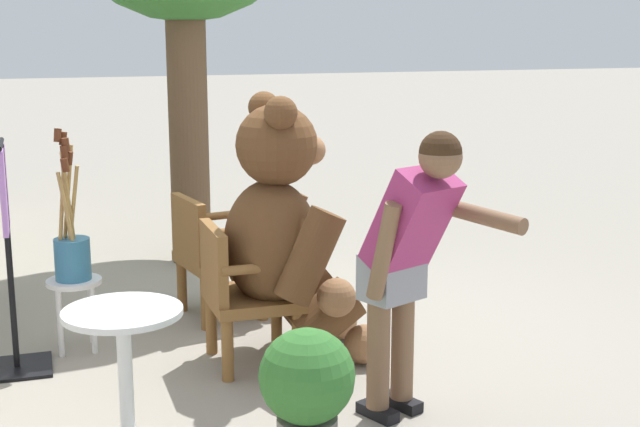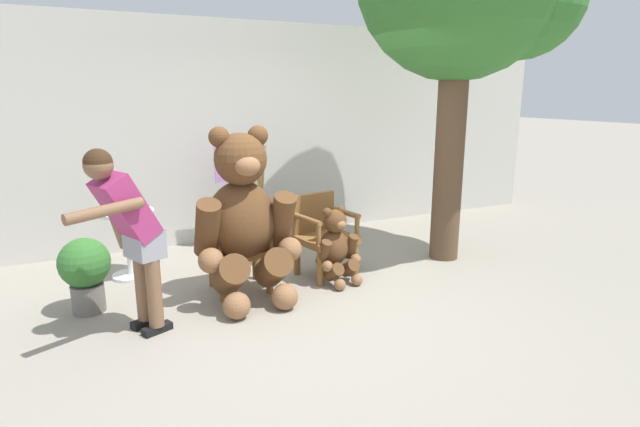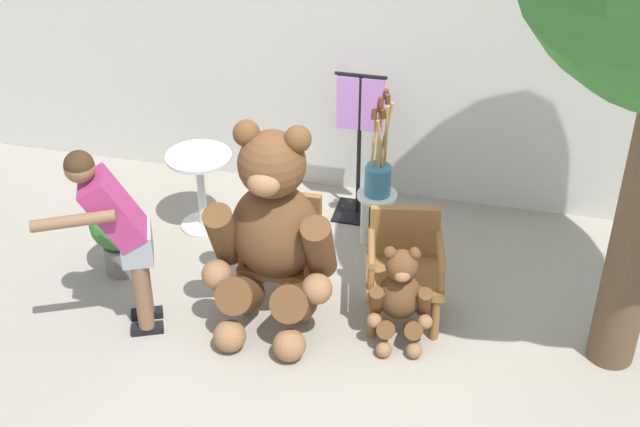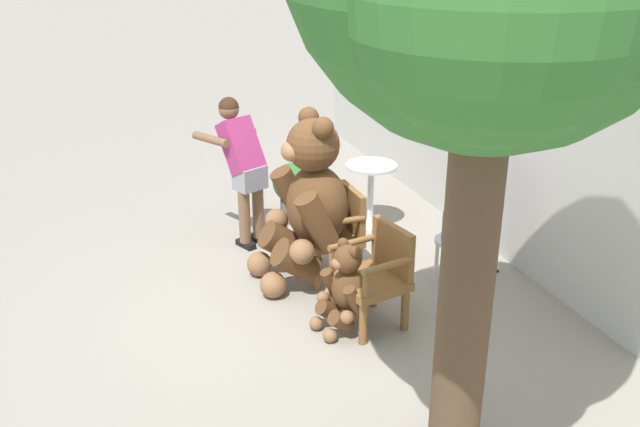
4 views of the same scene
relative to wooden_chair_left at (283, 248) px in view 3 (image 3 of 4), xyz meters
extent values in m
plane|color=gray|center=(0.47, -0.59, -0.46)|extent=(60.00, 60.00, 0.00)
cube|color=beige|center=(0.47, 1.81, 0.94)|extent=(10.00, 0.16, 2.80)
cube|color=brown|center=(0.00, -0.06, -0.06)|extent=(0.57, 0.53, 0.07)
cylinder|color=brown|center=(-0.23, -0.27, -0.28)|extent=(0.07, 0.07, 0.37)
cylinder|color=brown|center=(0.23, -0.27, -0.28)|extent=(0.07, 0.07, 0.37)
cylinder|color=brown|center=(-0.23, 0.15, -0.28)|extent=(0.07, 0.07, 0.37)
cylinder|color=brown|center=(0.23, 0.15, -0.28)|extent=(0.07, 0.07, 0.37)
cube|color=brown|center=(0.00, 0.17, 0.19)|extent=(0.52, 0.07, 0.42)
cylinder|color=brown|center=(-0.25, -0.06, 0.20)|extent=(0.06, 0.48, 0.06)
cylinder|color=brown|center=(-0.25, -0.27, 0.09)|extent=(0.05, 0.05, 0.22)
cylinder|color=brown|center=(0.25, -0.06, 0.20)|extent=(0.06, 0.48, 0.06)
cylinder|color=brown|center=(0.25, -0.27, 0.09)|extent=(0.05, 0.05, 0.22)
cube|color=brown|center=(0.95, -0.06, -0.06)|extent=(0.65, 0.62, 0.07)
cylinder|color=brown|center=(0.76, -0.31, -0.28)|extent=(0.07, 0.07, 0.37)
cylinder|color=brown|center=(1.21, -0.22, -0.28)|extent=(0.07, 0.07, 0.37)
cylinder|color=brown|center=(0.68, 0.10, -0.28)|extent=(0.07, 0.07, 0.37)
cylinder|color=brown|center=(1.13, 0.19, -0.28)|extent=(0.07, 0.07, 0.37)
cube|color=brown|center=(0.90, 0.16, 0.19)|extent=(0.52, 0.16, 0.42)
cylinder|color=brown|center=(0.70, -0.11, 0.20)|extent=(0.15, 0.48, 0.06)
cylinder|color=brown|center=(0.74, -0.32, 0.09)|extent=(0.05, 0.05, 0.22)
cylinder|color=brown|center=(1.19, -0.01, 0.20)|extent=(0.15, 0.48, 0.06)
cylinder|color=brown|center=(1.23, -0.22, 0.09)|extent=(0.05, 0.05, 0.22)
ellipsoid|color=brown|center=(0.00, -0.18, 0.28)|extent=(0.67, 0.57, 0.76)
sphere|color=brown|center=(0.00, -0.22, 0.86)|extent=(0.48, 0.48, 0.48)
ellipsoid|color=#8C603D|center=(0.00, -0.43, 0.83)|extent=(0.23, 0.18, 0.18)
sphere|color=black|center=(0.00, -0.43, 0.84)|extent=(0.07, 0.07, 0.07)
sphere|color=brown|center=(-0.18, -0.20, 1.07)|extent=(0.19, 0.19, 0.19)
sphere|color=brown|center=(0.18, -0.19, 1.07)|extent=(0.19, 0.19, 0.19)
cylinder|color=brown|center=(-0.35, -0.31, 0.28)|extent=(0.22, 0.42, 0.57)
sphere|color=#8C603D|center=(-0.37, -0.47, 0.02)|extent=(0.23, 0.23, 0.23)
cylinder|color=brown|center=(0.36, -0.30, 0.28)|extent=(0.22, 0.42, 0.57)
sphere|color=#8C603D|center=(0.38, -0.46, 0.02)|extent=(0.23, 0.23, 0.23)
cylinder|color=brown|center=(-0.20, -0.46, -0.14)|extent=(0.28, 0.48, 0.45)
sphere|color=#8C603D|center=(-0.22, -0.69, -0.34)|extent=(0.24, 0.24, 0.24)
cylinder|color=brown|center=(0.21, -0.46, -0.14)|extent=(0.28, 0.48, 0.45)
sphere|color=#8C603D|center=(0.23, -0.69, -0.34)|extent=(0.24, 0.24, 0.24)
ellipsoid|color=brown|center=(0.95, -0.24, -0.10)|extent=(0.37, 0.33, 0.37)
sphere|color=brown|center=(0.95, -0.26, 0.19)|extent=(0.24, 0.24, 0.24)
ellipsoid|color=#8C603D|center=(0.97, -0.36, 0.17)|extent=(0.13, 0.11, 0.09)
sphere|color=black|center=(0.97, -0.36, 0.17)|extent=(0.03, 0.03, 0.03)
sphere|color=brown|center=(0.86, -0.27, 0.29)|extent=(0.09, 0.09, 0.09)
sphere|color=brown|center=(1.03, -0.23, 0.29)|extent=(0.09, 0.09, 0.09)
cylinder|color=brown|center=(0.79, -0.34, -0.10)|extent=(0.14, 0.22, 0.28)
sphere|color=#8C603D|center=(0.79, -0.41, -0.23)|extent=(0.11, 0.11, 0.11)
cylinder|color=brown|center=(1.13, -0.27, -0.10)|extent=(0.14, 0.22, 0.28)
sphere|color=#8C603D|center=(1.15, -0.34, -0.23)|extent=(0.11, 0.11, 0.11)
cylinder|color=brown|center=(0.87, -0.40, -0.30)|extent=(0.18, 0.25, 0.22)
sphere|color=#8C603D|center=(0.89, -0.51, -0.40)|extent=(0.12, 0.12, 0.12)
cylinder|color=brown|center=(1.07, -0.36, -0.30)|extent=(0.18, 0.25, 0.22)
sphere|color=#8C603D|center=(1.10, -0.46, -0.40)|extent=(0.12, 0.12, 0.12)
cube|color=black|center=(-0.95, -0.50, -0.43)|extent=(0.26, 0.18, 0.06)
cylinder|color=brown|center=(-0.95, -0.50, 0.01)|extent=(0.12, 0.12, 0.82)
cube|color=black|center=(-0.88, -0.66, -0.43)|extent=(0.26, 0.18, 0.06)
cylinder|color=brown|center=(-0.88, -0.66, 0.01)|extent=(0.12, 0.12, 0.82)
cube|color=gray|center=(-0.92, -0.58, 0.29)|extent=(0.32, 0.36, 0.24)
cube|color=#9E2D66|center=(-1.03, -0.63, 0.60)|extent=(0.52, 0.46, 0.57)
sphere|color=brown|center=(-1.20, -0.70, 0.94)|extent=(0.21, 0.21, 0.21)
sphere|color=#382314|center=(-1.20, -0.70, 0.96)|extent=(0.21, 0.21, 0.21)
cylinder|color=brown|center=(-1.19, -0.90, 0.65)|extent=(0.55, 0.30, 0.11)
cylinder|color=brown|center=(-1.11, -0.45, 0.48)|extent=(0.22, 0.16, 0.51)
cylinder|color=white|center=(0.55, 0.95, -0.02)|extent=(0.34, 0.34, 0.03)
cylinder|color=white|center=(0.65, 1.04, -0.25)|extent=(0.04, 0.04, 0.43)
cylinder|color=white|center=(0.46, 1.04, -0.25)|extent=(0.04, 0.04, 0.43)
cylinder|color=white|center=(0.65, 0.85, -0.25)|extent=(0.04, 0.04, 0.43)
cylinder|color=white|center=(0.46, 0.85, -0.25)|extent=(0.04, 0.04, 0.43)
cylinder|color=teal|center=(0.55, 0.95, 0.13)|extent=(0.22, 0.22, 0.26)
cylinder|color=tan|center=(0.58, 0.99, 0.47)|extent=(0.15, 0.11, 0.77)
cylinder|color=#592D19|center=(0.58, 0.99, 0.90)|extent=(0.06, 0.05, 0.09)
cylinder|color=tan|center=(0.61, 0.96, 0.45)|extent=(0.05, 0.12, 0.75)
cylinder|color=#592D19|center=(0.61, 0.96, 0.87)|extent=(0.05, 0.05, 0.09)
cylinder|color=tan|center=(0.54, 0.96, 0.42)|extent=(0.05, 0.05, 0.68)
cylinder|color=#592D19|center=(0.54, 0.96, 0.80)|extent=(0.05, 0.05, 0.08)
cylinder|color=tan|center=(0.58, 0.93, 0.40)|extent=(0.08, 0.11, 0.64)
cylinder|color=#592D19|center=(0.58, 0.93, 0.76)|extent=(0.05, 0.05, 0.09)
cylinder|color=tan|center=(0.55, 0.95, 0.44)|extent=(0.05, 0.08, 0.73)
cylinder|color=#592D19|center=(0.55, 0.95, 0.84)|extent=(0.05, 0.05, 0.08)
cylinder|color=tan|center=(0.50, 0.96, 0.38)|extent=(0.04, 0.11, 0.61)
cylinder|color=#592D19|center=(0.50, 0.96, 0.72)|extent=(0.05, 0.06, 0.09)
cylinder|color=silver|center=(-0.95, 0.78, 0.24)|extent=(0.56, 0.56, 0.03)
cylinder|color=silver|center=(-0.95, 0.78, -0.12)|extent=(0.07, 0.07, 0.69)
cylinder|color=silver|center=(-0.95, 0.78, -0.45)|extent=(0.40, 0.40, 0.03)
cylinder|color=slate|center=(-1.38, 0.02, -0.33)|extent=(0.28, 0.28, 0.26)
sphere|color=#33702D|center=(-1.38, 0.02, 0.00)|extent=(0.44, 0.44, 0.44)
cube|color=black|center=(0.32, 1.31, -0.45)|extent=(0.40, 0.40, 0.02)
cylinder|color=black|center=(0.32, 1.31, 0.21)|extent=(0.04, 0.04, 1.35)
cylinder|color=black|center=(0.32, 1.31, 0.89)|extent=(0.44, 0.03, 0.03)
cube|color=#B77AD1|center=(0.32, 1.31, 0.63)|extent=(0.40, 0.03, 0.48)
camera|label=1|loc=(-4.98, 1.11, 1.55)|focal=50.00mm
camera|label=2|loc=(-1.27, -4.62, 1.45)|focal=28.00mm
camera|label=3|loc=(1.57, -5.32, 3.93)|focal=50.00mm
camera|label=4|loc=(5.72, -2.22, 2.75)|focal=40.00mm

